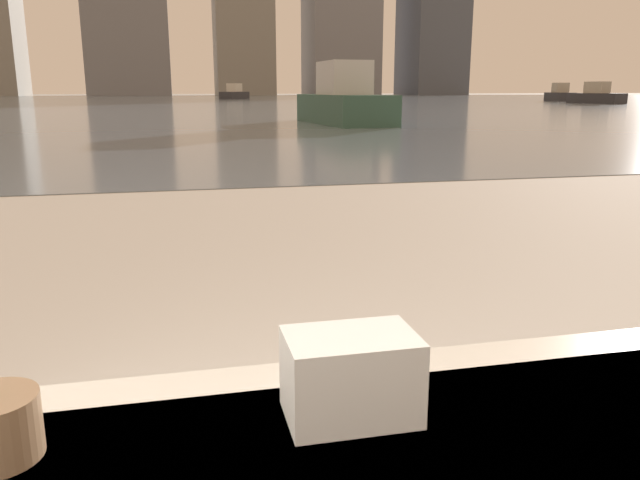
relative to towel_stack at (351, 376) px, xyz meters
The scene contains 7 objects.
towel_stack is the anchor object (origin of this frame).
harbor_water 61.20m from the towel_stack, 89.87° to the left, with size 180.00×110.00×0.01m.
harbor_boat_1 20.09m from the towel_stack, 74.94° to the left, with size 2.15×5.45×2.01m.
harbor_boat_3 54.81m from the towel_stack, 53.25° to the left, with size 2.72×4.78×1.70m.
harbor_boat_4 72.73m from the towel_stack, 84.80° to the left, with size 3.80×4.83×1.75m.
harbor_boat_5 64.34m from the towel_stack, 56.18° to the left, with size 2.67×4.79×1.70m.
skyline_tower_2 118.01m from the towel_stack, 93.62° to the left, with size 13.96×10.41×24.49m.
Camera 1 is at (-0.43, -0.21, 1.13)m, focal length 35.00 mm.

